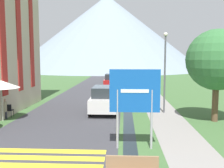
% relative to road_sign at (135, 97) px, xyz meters
% --- Properties ---
extents(ground_plane, '(160.00, 160.00, 0.00)m').
position_rel_road_sign_xyz_m(ground_plane, '(-1.37, 15.17, -2.18)').
color(ground_plane, '#3D6033').
extents(road, '(6.40, 60.00, 0.01)m').
position_rel_road_sign_xyz_m(road, '(-3.87, 25.17, -2.18)').
color(road, '#38383D').
rests_on(road, ground_plane).
extents(footpath, '(2.20, 60.00, 0.01)m').
position_rel_road_sign_xyz_m(footpath, '(2.23, 25.17, -2.18)').
color(footpath, gray).
rests_on(footpath, ground_plane).
extents(drainage_channel, '(0.60, 60.00, 0.00)m').
position_rel_road_sign_xyz_m(drainage_channel, '(-0.17, 25.17, -2.18)').
color(drainage_channel, black).
rests_on(drainage_channel, ground_plane).
extents(crosswalk_marking, '(5.44, 1.84, 0.01)m').
position_rel_road_sign_xyz_m(crosswalk_marking, '(-3.87, -1.18, -2.18)').
color(crosswalk_marking, yellow).
rests_on(crosswalk_marking, ground_plane).
extents(mountain_distant, '(58.97, 58.97, 23.24)m').
position_rel_road_sign_xyz_m(mountain_distant, '(-5.88, 70.20, 9.44)').
color(mountain_distant, gray).
rests_on(mountain_distant, ground_plane).
extents(road_sign, '(2.07, 0.11, 3.31)m').
position_rel_road_sign_xyz_m(road_sign, '(0.00, 0.00, 0.00)').
color(road_sign, '#9E9EA3').
rests_on(road_sign, ground_plane).
extents(parked_car_near, '(1.93, 4.13, 1.82)m').
position_rel_road_sign_xyz_m(parked_car_near, '(-1.77, 6.87, -1.27)').
color(parked_car_near, silver).
rests_on(parked_car_near, ground_plane).
extents(parked_car_far, '(2.00, 4.15, 1.82)m').
position_rel_road_sign_xyz_m(parked_car_far, '(-1.91, 20.54, -1.27)').
color(parked_car_far, '#A31919').
rests_on(parked_car_far, ground_plane).
extents(cafe_chair_far_left, '(0.40, 0.40, 0.85)m').
position_rel_road_sign_xyz_m(cafe_chair_far_left, '(-8.21, 4.94, -1.67)').
color(cafe_chair_far_left, black).
rests_on(cafe_chair_far_left, ground_plane).
extents(cafe_chair_far_right, '(0.40, 0.40, 0.85)m').
position_rel_road_sign_xyz_m(cafe_chair_far_right, '(-7.72, 5.09, -1.67)').
color(cafe_chair_far_right, black).
rests_on(cafe_chair_far_right, ground_plane).
extents(cafe_umbrella_middle_white, '(2.12, 2.12, 2.44)m').
position_rel_road_sign_xyz_m(cafe_umbrella_middle_white, '(-7.70, 4.21, 0.04)').
color(cafe_umbrella_middle_white, '#B7B2A8').
rests_on(cafe_umbrella_middle_white, ground_plane).
extents(person_seated_near, '(0.32, 0.32, 1.28)m').
position_rel_road_sign_xyz_m(person_seated_near, '(-7.84, 4.72, -1.47)').
color(person_seated_near, '#282833').
rests_on(person_seated_near, ground_plane).
extents(streetlamp, '(0.28, 0.28, 5.47)m').
position_rel_road_sign_xyz_m(streetlamp, '(2.33, 6.97, 1.04)').
color(streetlamp, '#515156').
rests_on(streetlamp, ground_plane).
extents(tree_by_path, '(3.57, 3.57, 5.45)m').
position_rel_road_sign_xyz_m(tree_by_path, '(4.97, 4.76, 1.47)').
color(tree_by_path, brown).
rests_on(tree_by_path, ground_plane).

